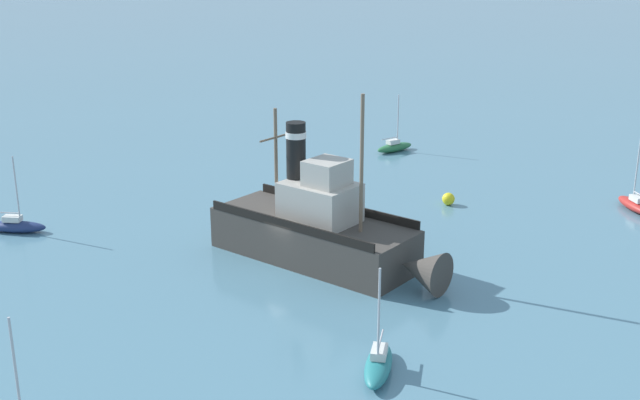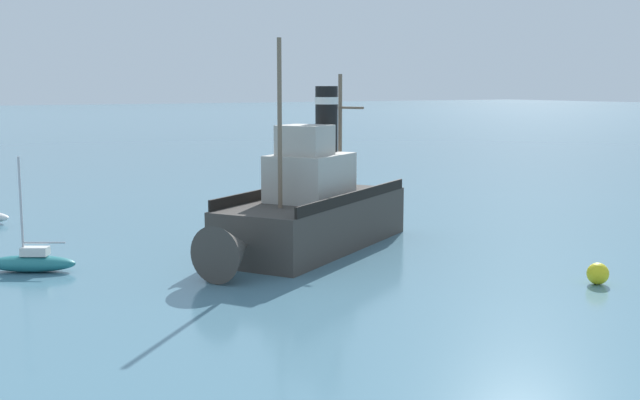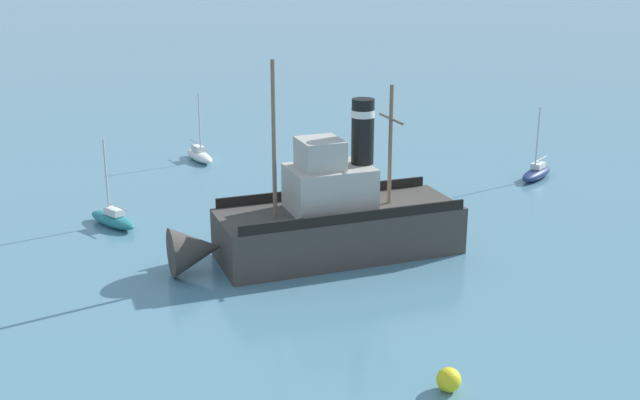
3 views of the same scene
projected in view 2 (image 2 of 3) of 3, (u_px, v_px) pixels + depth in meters
name	position (u px, v px, depth m)	size (l,w,h in m)	color
ground_plane	(296.00, 242.00, 40.32)	(600.00, 600.00, 0.00)	teal
old_tugboat	(309.00, 212.00, 38.28)	(10.43, 14.03, 9.90)	#423D38
sailboat_teal	(31.00, 262.00, 33.94)	(2.90, 3.82, 4.90)	#23757A
sailboat_navy	(330.00, 189.00, 57.89)	(3.90, 2.65, 4.90)	navy
mooring_buoy	(598.00, 274.00, 31.78)	(0.87, 0.87, 0.87)	yellow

